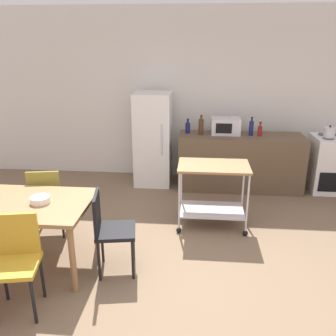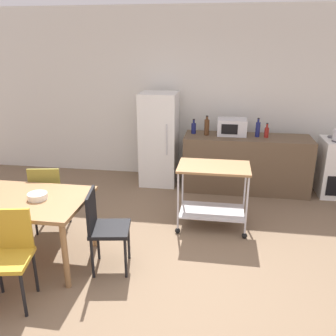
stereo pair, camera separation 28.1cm
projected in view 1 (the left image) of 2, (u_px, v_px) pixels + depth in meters
The scene contains 17 objects.
ground_plane at pixel (174, 280), 3.66m from camera, with size 12.00×12.00×0.00m, color brown.
back_wall at pixel (188, 95), 6.18m from camera, with size 8.40×0.12×2.90m, color silver.
kitchen_counter at pixel (240, 162), 5.88m from camera, with size 2.00×0.64×0.90m, color brown.
dining_table at pixel (18, 209), 3.71m from camera, with size 1.50×0.90×0.75m.
chair_olive at pixel (48, 197), 4.37m from camera, with size 0.46×0.46×0.89m.
chair_mustard at pixel (16, 258), 3.14m from camera, with size 0.47×0.47×0.89m.
chair_black at pixel (109, 227), 3.66m from camera, with size 0.46×0.46×0.89m.
stove_oven at pixel (330, 164), 5.77m from camera, with size 0.60×0.61×0.92m.
refrigerator at pixel (153, 139), 5.98m from camera, with size 0.60×0.63×1.55m.
kitchen_cart at pixel (213, 185), 4.59m from camera, with size 0.91×0.57×0.85m.
bottle_soy_sauce at pixel (188, 127), 5.85m from camera, with size 0.08×0.08×0.24m.
bottle_soda at pixel (201, 126), 5.75m from camera, with size 0.08×0.08×0.32m.
microwave at pixel (226, 126), 5.78m from camera, with size 0.46×0.35×0.26m.
bottle_sparkling_water at pixel (251, 128), 5.69m from camera, with size 0.07×0.07×0.30m.
bottle_sesame_oil at pixel (260, 131), 5.67m from camera, with size 0.07×0.07×0.23m.
fruit_bowl at pixel (40, 200), 3.66m from camera, with size 0.20×0.20×0.07m, color white.
kettle at pixel (329, 132), 5.51m from camera, with size 0.24×0.17×0.19m.
Camera 1 is at (0.21, -3.06, 2.30)m, focal length 38.07 mm.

